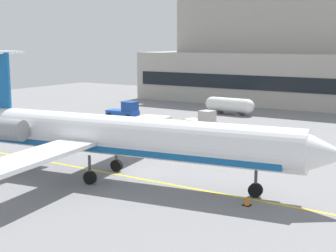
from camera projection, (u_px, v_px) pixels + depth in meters
ground at (133, 177)px, 35.18m from camera, size 120.00×120.00×0.11m
terminal_building at (313, 57)px, 73.84m from camera, size 61.62×14.04×19.09m
regional_jet at (112, 135)px, 34.19m from camera, size 31.46×23.24×8.95m
baggage_tug at (125, 111)px, 61.63m from camera, size 4.20×2.21×2.22m
pushback_tractor at (203, 119)px, 55.28m from camera, size 3.94×2.55×1.98m
fuel_tank at (229, 105)px, 65.08m from camera, size 7.15×2.07×2.25m
safety_cone_bravo at (270, 165)px, 37.39m from camera, size 0.47×0.47×0.55m
safety_cone_charlie at (247, 201)px, 28.95m from camera, size 0.47×0.47×0.55m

